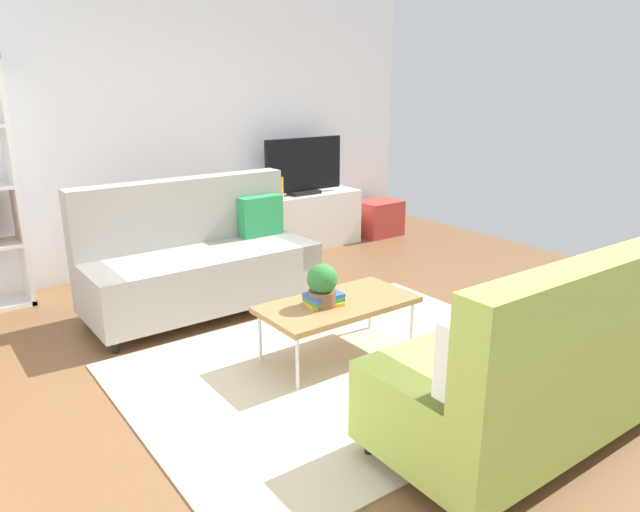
% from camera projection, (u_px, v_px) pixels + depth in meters
% --- Properties ---
extents(ground_plane, '(7.68, 7.68, 0.00)m').
position_uv_depth(ground_plane, '(312.00, 362.00, 4.12)').
color(ground_plane, brown).
extents(wall_far, '(6.40, 0.12, 2.90)m').
position_uv_depth(wall_far, '(150.00, 127.00, 5.87)').
color(wall_far, silver).
rests_on(wall_far, ground_plane).
extents(area_rug, '(2.90, 2.20, 0.01)m').
position_uv_depth(area_rug, '(350.00, 368.00, 4.02)').
color(area_rug, beige).
rests_on(area_rug, ground_plane).
extents(couch_beige, '(1.91, 0.85, 1.10)m').
position_uv_depth(couch_beige, '(199.00, 260.00, 4.95)').
color(couch_beige, gray).
rests_on(couch_beige, ground_plane).
extents(couch_green, '(1.91, 0.85, 1.10)m').
position_uv_depth(couch_green, '(543.00, 364.00, 3.14)').
color(couch_green, '#A3BC4C').
rests_on(couch_green, ground_plane).
extents(coffee_table, '(1.10, 0.56, 0.42)m').
position_uv_depth(coffee_table, '(338.00, 305.00, 4.09)').
color(coffee_table, '#9E7042').
rests_on(coffee_table, ground_plane).
extents(tv_console, '(1.40, 0.44, 0.64)m').
position_uv_depth(tv_console, '(303.00, 221.00, 6.85)').
color(tv_console, silver).
rests_on(tv_console, ground_plane).
extents(tv, '(1.00, 0.20, 0.64)m').
position_uv_depth(tv, '(304.00, 167.00, 6.65)').
color(tv, black).
rests_on(tv, tv_console).
extents(storage_trunk, '(0.52, 0.40, 0.44)m').
position_uv_depth(storage_trunk, '(379.00, 218.00, 7.42)').
color(storage_trunk, '#B2382D').
rests_on(storage_trunk, ground_plane).
extents(potted_plant, '(0.21, 0.21, 0.30)m').
position_uv_depth(potted_plant, '(322.00, 285.00, 3.97)').
color(potted_plant, brown).
rests_on(potted_plant, coffee_table).
extents(table_book_0, '(0.28, 0.23, 0.02)m').
position_uv_depth(table_book_0, '(324.00, 303.00, 4.03)').
color(table_book_0, gold).
rests_on(table_book_0, coffee_table).
extents(table_book_1, '(0.26, 0.20, 0.03)m').
position_uv_depth(table_book_1, '(324.00, 299.00, 4.03)').
color(table_book_1, '#3F8C4C').
rests_on(table_book_1, table_book_0).
extents(table_book_2, '(0.24, 0.19, 0.03)m').
position_uv_depth(table_book_2, '(324.00, 295.00, 4.02)').
color(table_book_2, '#3359B2').
rests_on(table_book_2, table_book_1).
extents(vase_0, '(0.10, 0.10, 0.13)m').
position_uv_depth(vase_0, '(257.00, 193.00, 6.45)').
color(vase_0, '#4C72B2').
rests_on(vase_0, tv_console).
extents(bottle_0, '(0.05, 0.05, 0.24)m').
position_uv_depth(bottle_0, '(274.00, 188.00, 6.45)').
color(bottle_0, '#262626').
rests_on(bottle_0, tv_console).
extents(bottle_1, '(0.04, 0.04, 0.23)m').
position_uv_depth(bottle_1, '(282.00, 187.00, 6.51)').
color(bottle_1, gold).
rests_on(bottle_1, tv_console).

